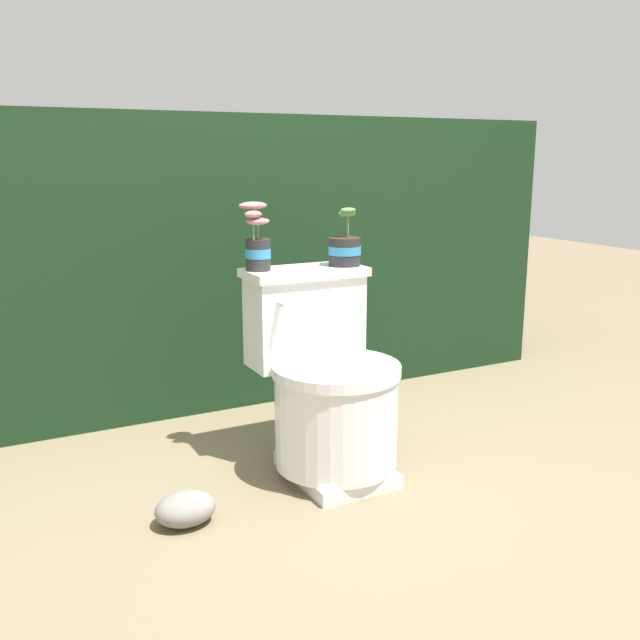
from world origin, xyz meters
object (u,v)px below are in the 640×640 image
(toilet, at_px, (327,388))
(garden_stone, at_px, (185,509))
(potted_plant_midleft, at_px, (345,248))
(potted_plant_left, at_px, (257,243))

(toilet, relative_size, garden_stone, 3.77)
(potted_plant_midleft, height_order, garden_stone, potted_plant_midleft)
(potted_plant_midleft, xyz_separation_m, garden_stone, (-0.70, -0.30, -0.69))
(toilet, xyz_separation_m, garden_stone, (-0.55, -0.15, -0.24))
(toilet, relative_size, potted_plant_midleft, 3.34)
(toilet, distance_m, garden_stone, 0.62)
(potted_plant_left, distance_m, garden_stone, 0.89)
(potted_plant_left, xyz_separation_m, garden_stone, (-0.38, -0.34, -0.72))
(potted_plant_midleft, bearing_deg, garden_stone, -156.84)
(potted_plant_midleft, distance_m, garden_stone, 1.03)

